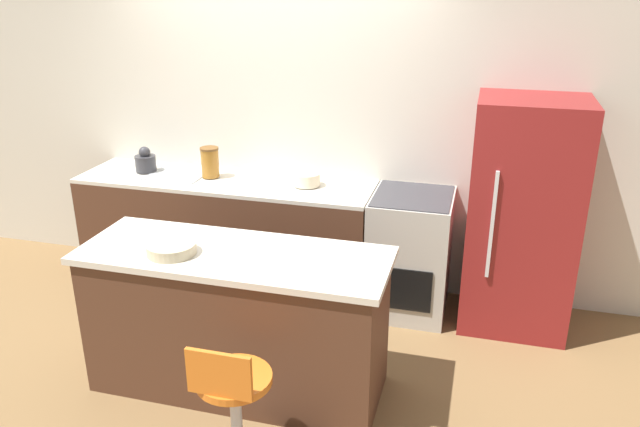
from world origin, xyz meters
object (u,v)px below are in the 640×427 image
at_px(oven_range, 410,253).
at_px(stool_chair, 234,405).
at_px(refrigerator, 522,217).
at_px(mixing_bowl, 307,179).
at_px(kettle, 145,161).

height_order(oven_range, stool_chair, oven_range).
height_order(refrigerator, mixing_bowl, refrigerator).
bearing_deg(mixing_bowl, refrigerator, -0.78).
bearing_deg(mixing_bowl, stool_chair, -84.71).
distance_m(stool_chair, kettle, 2.54).
distance_m(refrigerator, kettle, 2.94).
bearing_deg(refrigerator, mixing_bowl, 179.22).
bearing_deg(stool_chair, kettle, 128.47).
relative_size(stool_chair, kettle, 3.95).
distance_m(refrigerator, mixing_bowl, 1.58).
relative_size(kettle, mixing_bowl, 0.98).
xyz_separation_m(refrigerator, mixing_bowl, (-1.58, 0.02, 0.14)).
distance_m(oven_range, stool_chair, 2.01).
height_order(refrigerator, stool_chair, refrigerator).
bearing_deg(mixing_bowl, kettle, -180.00).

